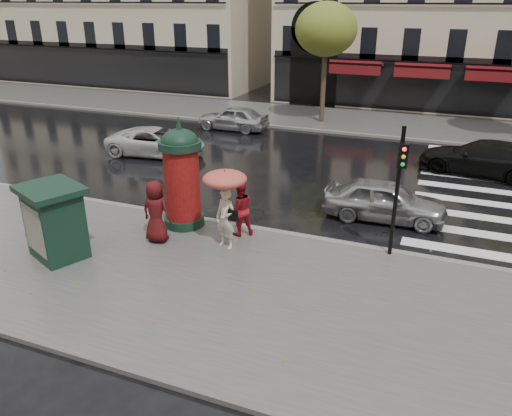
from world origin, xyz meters
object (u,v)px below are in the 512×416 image
at_px(morris_column, 182,175).
at_px(newsstand, 55,221).
at_px(traffic_light, 399,180).
at_px(car_white, 156,142).
at_px(woman_red, 240,209).
at_px(man_burgundy, 156,212).
at_px(car_black, 482,158).
at_px(car_far_silver, 233,118).
at_px(woman_umbrella, 225,196).
at_px(car_silver, 385,200).

xyz_separation_m(morris_column, newsstand, (-2.21, -3.12, -0.62)).
bearing_deg(traffic_light, car_white, 151.65).
relative_size(woman_red, man_burgundy, 0.90).
bearing_deg(morris_column, car_white, 128.16).
bearing_deg(newsstand, traffic_light, 21.92).
bearing_deg(car_black, morris_column, -36.07).
relative_size(traffic_light, car_far_silver, 0.94).
xyz_separation_m(woman_umbrella, morris_column, (-1.89, 0.92, 0.11)).
bearing_deg(car_silver, woman_red, 125.88).
height_order(morris_column, newsstand, morris_column).
xyz_separation_m(car_white, car_black, (13.95, 2.58, 0.08)).
distance_m(man_burgundy, car_silver, 7.37).
bearing_deg(newsstand, car_white, 106.88).
bearing_deg(car_white, car_far_silver, -20.31).
bearing_deg(man_burgundy, newsstand, 42.90).
height_order(woman_umbrella, man_burgundy, woman_umbrella).
height_order(woman_umbrella, car_white, woman_umbrella).
distance_m(morris_column, car_far_silver, 12.86).
xyz_separation_m(man_burgundy, newsstand, (-2.05, -1.81, 0.12)).
bearing_deg(woman_umbrella, woman_red, 87.38).
bearing_deg(car_silver, morris_column, 115.32).
bearing_deg(newsstand, woman_umbrella, 28.25).
height_order(car_silver, car_white, car_silver).
bearing_deg(traffic_light, newsstand, -158.08).
bearing_deg(woman_umbrella, car_silver, 45.43).
bearing_deg(newsstand, morris_column, 54.70).
bearing_deg(car_black, traffic_light, -7.59).
height_order(man_burgundy, newsstand, newsstand).
bearing_deg(newsstand, car_black, 48.01).
bearing_deg(car_silver, traffic_light, -170.07).
relative_size(man_burgundy, newsstand, 0.88).
relative_size(man_burgundy, car_black, 0.38).
xyz_separation_m(woman_red, newsstand, (-4.14, -3.12, 0.21)).
relative_size(woman_umbrella, morris_column, 0.68).
xyz_separation_m(woman_umbrella, man_burgundy, (-2.05, -0.39, -0.63)).
xyz_separation_m(newsstand, car_silver, (7.99, 6.15, -0.50)).
height_order(morris_column, car_silver, morris_column).
height_order(morris_column, car_white, morris_column).
bearing_deg(car_silver, car_white, 69.82).
distance_m(car_silver, car_black, 6.80).
xyz_separation_m(traffic_light, car_far_silver, (-10.17, 11.91, -1.67)).
xyz_separation_m(morris_column, traffic_light, (6.37, 0.33, 0.55)).
bearing_deg(woman_red, man_burgundy, -6.31).
distance_m(newsstand, car_far_silver, 15.45).
relative_size(morris_column, traffic_light, 0.95).
bearing_deg(woman_red, car_black, -165.38).
distance_m(woman_red, car_black, 11.43).
bearing_deg(man_burgundy, car_far_silver, -73.47).
relative_size(traffic_light, car_black, 0.74).
bearing_deg(car_black, man_burgundy, -32.75).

